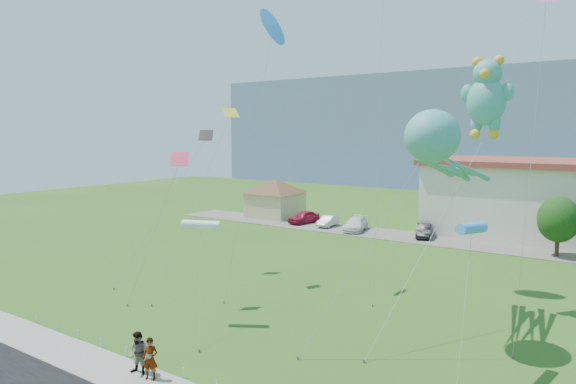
% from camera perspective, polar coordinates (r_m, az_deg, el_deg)
% --- Properties ---
extents(ground, '(160.00, 160.00, 0.00)m').
position_cam_1_polar(ground, '(25.38, -7.63, -19.28)').
color(ground, '#2E5618').
rests_on(ground, ground).
extents(parking_strip, '(70.00, 6.00, 0.06)m').
position_cam_1_polar(parking_strip, '(55.28, 17.40, -5.26)').
color(parking_strip, '#59544C').
rests_on(parking_strip, ground).
extents(hill_ridge, '(160.00, 50.00, 25.00)m').
position_cam_1_polar(hill_ridge, '(137.82, 27.93, 6.37)').
color(hill_ridge, slate).
rests_on(hill_ridge, ground).
extents(pavilion, '(9.20, 9.20, 5.00)m').
position_cam_1_polar(pavilion, '(68.06, -1.45, -0.24)').
color(pavilion, '#C3B785').
rests_on(pavilion, ground).
extents(rope_fence, '(26.05, 0.05, 0.50)m').
position_cam_1_polar(rope_fence, '(24.42, -9.79, -19.75)').
color(rope_fence, white).
rests_on(rope_fence, ground).
extents(tree_near, '(3.60, 3.60, 5.47)m').
position_cam_1_polar(tree_near, '(51.80, 27.85, -2.72)').
color(tree_near, '#3F2B19').
rests_on(tree_near, ground).
extents(pedestrian_left, '(0.83, 0.72, 1.90)m').
position_cam_1_polar(pedestrian_left, '(24.77, -15.06, -17.45)').
color(pedestrian_left, gray).
rests_on(pedestrian_left, sidewalk).
extents(pedestrian_right, '(1.07, 0.90, 1.97)m').
position_cam_1_polar(pedestrian_right, '(25.37, -16.27, -16.82)').
color(pedestrian_right, gray).
rests_on(pedestrian_right, sidewalk).
extents(parked_car_red, '(2.50, 4.72, 1.53)m').
position_cam_1_polar(parked_car_red, '(63.16, 1.78, -2.79)').
color(parked_car_red, maroon).
rests_on(parked_car_red, parking_strip).
extents(parked_car_silver, '(1.58, 3.92, 1.27)m').
position_cam_1_polar(parked_car_silver, '(61.16, 4.49, -3.23)').
color(parked_car_silver, '#BBBCC3').
rests_on(parked_car_silver, parking_strip).
extents(parked_car_white, '(3.14, 5.46, 1.49)m').
position_cam_1_polar(parked_car_white, '(58.82, 7.53, -3.55)').
color(parked_car_white, white).
rests_on(parked_car_white, parking_strip).
extents(parked_car_black, '(2.72, 4.54, 1.41)m').
position_cam_1_polar(parked_car_black, '(56.51, 14.83, -4.17)').
color(parked_car_black, black).
rests_on(parked_car_black, parking_strip).
extents(octopus_kite, '(5.86, 12.25, 12.25)m').
position_cam_1_polar(octopus_kite, '(28.41, 16.46, 4.54)').
color(octopus_kite, teal).
rests_on(octopus_kite, ground).
extents(teddy_bear_kite, '(4.09, 12.50, 15.70)m').
position_cam_1_polar(teddy_bear_kite, '(34.08, 21.19, 9.97)').
color(teddy_bear_kite, teal).
rests_on(teddy_bear_kite, ground).
extents(small_kite_yellow, '(1.29, 8.12, 12.95)m').
position_cam_1_polar(small_kite_yellow, '(37.30, -7.38, 6.38)').
color(small_kite_yellow, '#D0DA33').
rests_on(small_kite_yellow, ground).
extents(small_kite_pink, '(3.04, 3.30, 9.85)m').
position_cam_1_polar(small_kite_pink, '(33.50, -12.54, 1.99)').
color(small_kite_pink, '#F53662').
rests_on(small_kite_pink, ground).
extents(small_kite_blue, '(1.80, 6.42, 19.20)m').
position_cam_1_polar(small_kite_blue, '(37.76, -1.83, 17.25)').
color(small_kite_blue, '#2680D7').
rests_on(small_kite_blue, ground).
extents(small_kite_white, '(3.16, 4.44, 6.22)m').
position_cam_1_polar(small_kite_white, '(30.07, -9.67, -3.68)').
color(small_kite_white, white).
rests_on(small_kite_white, ground).
extents(small_kite_black, '(2.27, 8.75, 11.32)m').
position_cam_1_polar(small_kite_black, '(41.10, -10.18, 4.41)').
color(small_kite_black, black).
rests_on(small_kite_black, ground).
extents(small_kite_cyan, '(1.19, 6.30, 7.19)m').
position_cam_1_polar(small_kite_cyan, '(24.71, 19.74, -3.93)').
color(small_kite_cyan, '#3692F5').
rests_on(small_kite_cyan, ground).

